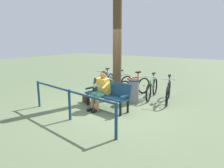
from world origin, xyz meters
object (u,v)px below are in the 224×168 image
object	(u,v)px
handbag	(86,99)
bicycle_blue	(106,82)
tree_trunk	(117,44)
bicycle_orange	(168,92)
bench	(108,93)
person_reading	(102,88)
bicycle_silver	(134,87)
bicycle_purple	(152,89)
bicycle_green	(117,84)
litter_bin	(134,91)

from	to	relation	value
handbag	bicycle_blue	size ratio (longest dim) A/B	0.18
tree_trunk	bicycle_orange	world-z (taller)	tree_trunk
bench	person_reading	world-z (taller)	person_reading
bench	bicycle_silver	xyz separation A→B (m)	(0.05, -1.81, -0.15)
handbag	bicycle_purple	distance (m)	2.47
person_reading	tree_trunk	world-z (taller)	tree_trunk
bench	bicycle_green	xyz separation A→B (m)	(0.85, -1.79, -0.15)
handbag	bicycle_silver	bearing A→B (deg)	-118.68
person_reading	bicycle_orange	xyz separation A→B (m)	(-1.47, -1.91, -0.31)
tree_trunk	bench	bearing A→B (deg)	110.31
litter_bin	bicycle_blue	xyz separation A→B (m)	(1.88, -0.92, -0.05)
bicycle_silver	litter_bin	bearing A→B (deg)	46.39
person_reading	bicycle_blue	distance (m)	2.45
bicycle_orange	litter_bin	bearing A→B (deg)	-65.14
bicycle_silver	tree_trunk	bearing A→B (deg)	-9.72
tree_trunk	bicycle_silver	size ratio (longest dim) A/B	2.49
person_reading	handbag	size ratio (longest dim) A/B	4.00
person_reading	bicycle_purple	size ratio (longest dim) A/B	0.72
bicycle_orange	bicycle_green	bearing A→B (deg)	-106.14
person_reading	bicycle_silver	distance (m)	1.98
tree_trunk	bicycle_silver	xyz separation A→B (m)	(-0.37, -0.67, -1.64)
bench	bicycle_orange	world-z (taller)	bicycle_orange
litter_bin	bicycle_green	size ratio (longest dim) A/B	0.51
tree_trunk	litter_bin	xyz separation A→B (m)	(-0.80, 0.17, -1.60)
litter_bin	bicycle_purple	bearing A→B (deg)	-107.28
handbag	bicycle_purple	world-z (taller)	bicycle_purple
handbag	bicycle_silver	world-z (taller)	bicycle_silver
bench	handbag	world-z (taller)	bench
person_reading	bicycle_purple	xyz separation A→B (m)	(-0.82, -2.01, -0.31)
bench	handbag	xyz separation A→B (m)	(1.01, -0.06, -0.39)
tree_trunk	bicycle_green	size ratio (longest dim) A/B	2.51
bicycle_blue	bench	bearing A→B (deg)	27.66
tree_trunk	bicycle_silver	world-z (taller)	tree_trunk
litter_bin	bicycle_silver	world-z (taller)	bicycle_silver
person_reading	bicycle_green	xyz separation A→B (m)	(0.69, -1.93, -0.31)
tree_trunk	bicycle_orange	size ratio (longest dim) A/B	2.45
litter_bin	bicycle_green	world-z (taller)	bicycle_green
bench	person_reading	bearing A→B (deg)	50.34
bicycle_purple	bicycle_blue	xyz separation A→B (m)	(2.16, -0.02, 0.00)
litter_bin	bicycle_green	xyz separation A→B (m)	(1.23, -0.82, -0.05)
bicycle_orange	bicycle_purple	distance (m)	0.66
tree_trunk	bicycle_blue	world-z (taller)	tree_trunk
handbag	bicycle_orange	size ratio (longest dim) A/B	0.18
bicycle_orange	bicycle_silver	bearing A→B (deg)	-107.25
bicycle_purple	bicycle_blue	size ratio (longest dim) A/B	1.00
handbag	bicycle_orange	bearing A→B (deg)	-143.71
bicycle_orange	bicycle_silver	world-z (taller)	same
tree_trunk	bicycle_orange	bearing A→B (deg)	-160.05
bench	litter_bin	xyz separation A→B (m)	(-0.38, -0.97, -0.10)
bicycle_blue	bicycle_silver	bearing A→B (deg)	76.05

